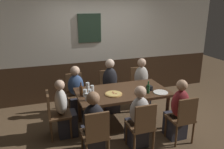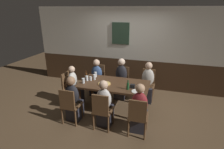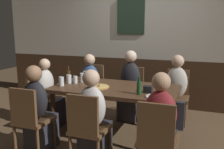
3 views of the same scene
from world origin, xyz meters
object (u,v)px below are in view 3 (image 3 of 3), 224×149
(chair_mid_near, at_px, (87,126))
(person_mid_near, at_px, (93,123))
(beer_bottle_brown, at_px, (69,76))
(tumbler_short, at_px, (69,80))
(chair_left_far, at_px, (93,85))
(pint_glass_pale, at_px, (82,78))
(beer_bottle_green, at_px, (139,87))
(chair_left_near, at_px, (30,117))
(pizza, at_px, (98,87))
(beer_glass_half, at_px, (61,82))
(person_head_west, at_px, (49,98))
(pint_glass_stout, at_px, (75,80))
(person_mid_far, at_px, (129,90))
(person_left_far, at_px, (89,89))
(chair_mid_far, at_px, (132,89))
(plate_white_large, at_px, (157,97))
(dining_table, at_px, (115,92))
(pint_glass_amber, at_px, (85,76))
(condiment_caddy, at_px, (148,89))
(person_right_far, at_px, (176,96))
(chair_right_far, at_px, (177,93))
(chair_right_near, at_px, (157,137))
(person_left_near, at_px, (38,115))
(person_right_near, at_px, (160,133))
(chair_head_west, at_px, (40,95))

(chair_mid_near, xyz_separation_m, person_mid_near, (0.00, 0.16, -0.03))
(beer_bottle_brown, bearing_deg, tumbler_short, -56.66)
(tumbler_short, bearing_deg, chair_left_far, 92.36)
(pint_glass_pale, bearing_deg, beer_bottle_green, -19.99)
(chair_left_far, height_order, chair_left_near, same)
(pizza, distance_m, beer_glass_half, 0.54)
(person_head_west, relative_size, person_mid_near, 0.98)
(beer_bottle_brown, bearing_deg, pint_glass_stout, -19.73)
(pint_glass_pale, bearing_deg, chair_left_far, 104.31)
(person_mid_far, relative_size, beer_glass_half, 8.85)
(pint_glass_stout, height_order, beer_glass_half, beer_glass_half)
(beer_bottle_brown, bearing_deg, person_left_far, 88.39)
(chair_mid_far, relative_size, plate_white_large, 3.16)
(dining_table, xyz_separation_m, pint_glass_amber, (-0.62, 0.30, 0.14))
(person_mid_far, xyz_separation_m, condiment_caddy, (0.51, -0.87, 0.28))
(plate_white_large, bearing_deg, chair_left_near, -157.88)
(person_left_far, bearing_deg, chair_left_far, 90.00)
(person_right_far, bearing_deg, person_head_west, -159.01)
(person_left_far, bearing_deg, beer_bottle_brown, -91.61)
(chair_right_far, height_order, chair_right_near, same)
(chair_mid_near, bearing_deg, dining_table, 90.00)
(person_right_far, distance_m, tumbler_short, 1.72)
(chair_right_near, distance_m, chair_mid_near, 0.78)
(person_mid_near, xyz_separation_m, pint_glass_stout, (-0.65, 0.75, 0.32))
(chair_mid_near, distance_m, pint_glass_stout, 1.15)
(person_right_far, bearing_deg, condiment_caddy, -107.25)
(dining_table, xyz_separation_m, person_left_near, (-0.78, -0.73, -0.19))
(beer_glass_half, bearing_deg, person_left_near, -93.14)
(chair_right_far, relative_size, pizza, 2.72)
(person_right_near, xyz_separation_m, beer_bottle_brown, (-1.57, 0.80, 0.36))
(dining_table, distance_m, person_right_far, 1.08)
(person_mid_near, xyz_separation_m, person_left_near, (-0.78, -0.00, 0.01))
(chair_left_far, xyz_separation_m, person_left_near, (-0.00, -1.63, -0.02))
(chair_right_near, distance_m, person_mid_far, 1.80)
(dining_table, bearing_deg, pizza, -153.87)
(chair_left_far, distance_m, person_right_near, 2.25)
(chair_right_near, xyz_separation_m, person_mid_near, (-0.78, 0.16, -0.03))
(person_right_near, bearing_deg, pint_glass_amber, 143.54)
(chair_right_far, distance_m, chair_right_near, 1.79)
(pint_glass_pale, bearing_deg, chair_right_near, -36.49)
(pint_glass_amber, bearing_deg, person_right_near, -36.46)
(chair_right_near, height_order, chair_head_west, same)
(person_right_far, relative_size, pint_glass_amber, 8.12)
(chair_mid_far, height_order, person_right_near, person_right_near)
(person_right_far, relative_size, beer_bottle_green, 4.88)
(chair_right_far, xyz_separation_m, chair_right_near, (0.00, -1.79, 0.00))
(chair_head_west, height_order, pint_glass_amber, pint_glass_amber)
(person_left_near, distance_m, beer_bottle_brown, 0.88)
(dining_table, relative_size, pint_glass_pale, 12.06)
(person_head_west, distance_m, pint_glass_amber, 0.69)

